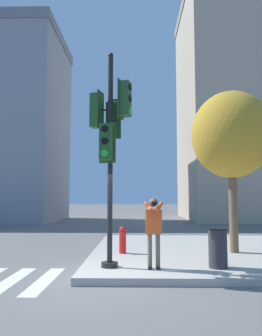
{
  "coord_description": "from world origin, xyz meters",
  "views": [
    {
      "loc": [
        0.94,
        -7.71,
        1.92
      ],
      "look_at": [
        0.78,
        0.91,
        2.69
      ],
      "focal_mm": 35.0,
      "sensor_mm": 36.0,
      "label": 1
    }
  ],
  "objects": [
    {
      "name": "ground_plane",
      "position": [
        0.0,
        0.0,
        0.0
      ],
      "size": [
        160.0,
        160.0,
        0.0
      ],
      "primitive_type": "plane",
      "color": "slate"
    },
    {
      "name": "fire_hydrant",
      "position": [
        0.48,
        2.66,
        0.59
      ],
      "size": [
        0.22,
        0.28,
        0.83
      ],
      "color": "red",
      "rests_on": "sidewalk_corner"
    },
    {
      "name": "building_right",
      "position": [
        11.74,
        21.7,
        10.17
      ],
      "size": [
        13.2,
        11.62,
        20.3
      ],
      "color": "tan",
      "rests_on": "ground_plane"
    },
    {
      "name": "sidewalk_corner",
      "position": [
        3.5,
        3.5,
        0.09
      ],
      "size": [
        8.0,
        8.0,
        0.18
      ],
      "color": "#ADA89E",
      "rests_on": "ground_plane"
    },
    {
      "name": "street_tree",
      "position": [
        4.01,
        2.88,
        3.93
      ],
      "size": [
        2.58,
        2.58,
        5.2
      ],
      "color": "brown",
      "rests_on": "sidewalk_corner"
    },
    {
      "name": "trash_bin",
      "position": [
        2.94,
        0.59,
        0.67
      ],
      "size": [
        0.48,
        0.48,
        0.97
      ],
      "color": "#2D2D33",
      "rests_on": "sidewalk_corner"
    },
    {
      "name": "traffic_signal_pole",
      "position": [
        0.25,
        0.63,
        3.58
      ],
      "size": [
        1.13,
        1.13,
        5.56
      ],
      "color": "black",
      "rests_on": "sidewalk_corner"
    },
    {
      "name": "person_photographer",
      "position": [
        1.35,
        0.49,
        1.21
      ],
      "size": [
        0.5,
        0.53,
        1.72
      ],
      "color": "black",
      "rests_on": "sidewalk_corner"
    }
  ]
}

